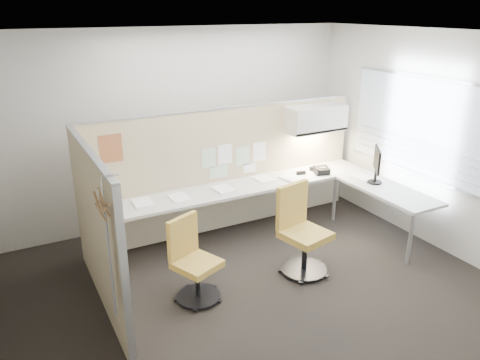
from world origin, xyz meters
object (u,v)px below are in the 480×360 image
desk (267,194)px  chair_left (193,262)px  phone (321,170)px  monitor (377,163)px  chair_right (301,233)px

desk → chair_left: (-1.53, -0.96, -0.17)m
desk → phone: (0.95, 0.03, 0.18)m
phone → monitor: bearing=-41.3°
desk → chair_right: chair_right is taller
chair_right → phone: bearing=31.8°
chair_right → monitor: monitor is taller
chair_right → phone: (1.11, 1.07, 0.28)m
chair_left → monitor: monitor is taller
desk → phone: 0.96m
chair_left → monitor: size_ratio=1.86×
chair_right → phone: size_ratio=4.21×
desk → chair_right: size_ratio=3.74×
desk → monitor: 1.56m
desk → monitor: monitor is taller
chair_right → monitor: size_ratio=2.15×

